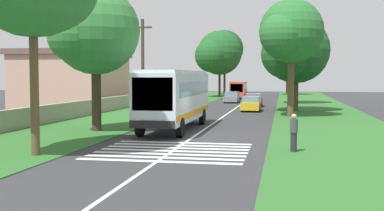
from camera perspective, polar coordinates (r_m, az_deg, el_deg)
The scene contains 21 objects.
ground at distance 27.28m, azimuth 0.31°, elevation -3.63°, with size 160.00×160.00×0.00m, color #333335.
grass_verge_left at distance 43.76m, azimuth -6.72°, elevation -0.93°, with size 120.00×8.00×0.04m, color #2D6628.
grass_verge_right at distance 41.89m, azimuth 15.22°, elevation -1.23°, with size 120.00×8.00×0.04m, color #2D6628.
centre_line at distance 42.04m, azimuth 4.00°, elevation -1.12°, with size 110.00×0.16×0.01m, color silver.
coach_bus at distance 30.47m, azimuth -1.97°, elevation 1.17°, with size 11.16×2.62×3.73m.
zebra_crossing at distance 21.90m, azimuth -2.31°, elevation -5.39°, with size 5.85×6.80×0.01m.
trailing_car_0 at distance 46.93m, azimuth 6.99°, elevation 0.16°, with size 4.30×1.78×1.43m.
trailing_car_1 at distance 54.05m, azimuth 7.33°, elevation 0.59°, with size 4.30×1.78×1.43m.
trailing_car_2 at distance 61.57m, azimuth 4.75°, elevation 0.96°, with size 4.30×1.78×1.43m.
trailing_minibus_0 at distance 71.64m, azimuth 5.52°, elevation 2.02°, with size 6.00×2.14×2.53m.
roadside_tree_left_0 at distance 30.31m, azimuth -11.37°, elevation 8.34°, with size 6.40×5.36×8.78m.
roadside_tree_left_1 at distance 78.12m, azimuth 3.09°, elevation 6.10°, with size 8.84×7.31×10.68m.
roadside_tree_left_2 at distance 88.48m, azimuth 3.77°, elevation 6.56°, with size 8.58×6.82×11.69m.
roadside_tree_right_0 at distance 88.11m, azimuth 11.16°, elevation 5.68°, with size 7.29×5.72×9.84m.
roadside_tree_right_1 at distance 59.66m, azimuth 11.55°, elevation 7.91°, with size 7.21×6.07×11.21m.
roadside_tree_right_2 at distance 47.52m, azimuth 11.96°, elevation 6.20°, with size 8.20×6.48×9.07m.
roadside_tree_right_3 at distance 40.78m, azimuth 11.49°, elevation 8.34°, with size 6.61×5.26×9.65m.
utility_pole at distance 35.34m, azimuth -5.85°, elevation 4.34°, with size 0.24×1.40×7.47m.
roadside_wall at distance 49.52m, azimuth -8.75°, elevation 0.35°, with size 70.00×0.40×1.30m, color #9E937F.
roadside_building at distance 56.37m, azimuth -13.93°, elevation 3.15°, with size 12.60×10.12×6.21m.
pedestrian at distance 21.75m, azimuth 11.96°, elevation -3.12°, with size 0.34×0.34×1.69m.
Camera 1 is at (-26.62, -4.88, 3.39)m, focal length 45.06 mm.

